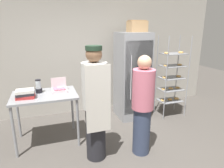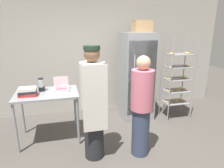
# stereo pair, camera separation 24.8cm
# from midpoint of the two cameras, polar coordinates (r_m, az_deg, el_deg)

# --- Properties ---
(ground_plane) EXTENTS (14.00, 14.00, 0.00)m
(ground_plane) POSITION_cam_midpoint_polar(r_m,az_deg,el_deg) (3.27, 6.94, -22.34)
(ground_plane) COLOR #4C4742
(back_wall) EXTENTS (6.40, 0.12, 2.91)m
(back_wall) POSITION_cam_midpoint_polar(r_m,az_deg,el_deg) (4.87, -2.73, 9.32)
(back_wall) COLOR #ADA89E
(back_wall) RESTS_ON ground_plane
(refrigerator) EXTENTS (0.67, 0.69, 1.92)m
(refrigerator) POSITION_cam_midpoint_polar(r_m,az_deg,el_deg) (4.49, 8.58, 2.12)
(refrigerator) COLOR gray
(refrigerator) RESTS_ON ground_plane
(baking_rack) EXTENTS (0.59, 0.43, 1.85)m
(baking_rack) POSITION_cam_midpoint_polar(r_m,az_deg,el_deg) (4.72, 19.58, 1.26)
(baking_rack) COLOR #93969B
(baking_rack) RESTS_ON ground_plane
(prep_counter) EXTENTS (1.08, 0.74, 0.91)m
(prep_counter) POSITION_cam_midpoint_polar(r_m,az_deg,el_deg) (3.69, -16.24, -3.91)
(prep_counter) COLOR gray
(prep_counter) RESTS_ON ground_plane
(donut_box) EXTENTS (0.27, 0.20, 0.24)m
(donut_box) POSITION_cam_midpoint_polar(r_m,az_deg,el_deg) (3.68, -12.44, -1.21)
(donut_box) COLOR silver
(donut_box) RESTS_ON prep_counter
(blender_pitcher) EXTENTS (0.12, 0.12, 0.24)m
(blender_pitcher) POSITION_cam_midpoint_polar(r_m,az_deg,el_deg) (3.75, -17.78, -0.37)
(blender_pitcher) COLOR black
(blender_pitcher) RESTS_ON prep_counter
(binder_stack) EXTENTS (0.29, 0.22, 0.14)m
(binder_stack) POSITION_cam_midpoint_polar(r_m,az_deg,el_deg) (3.56, -21.15, -2.11)
(binder_stack) COLOR #B72D2D
(binder_stack) RESTS_ON prep_counter
(cardboard_storage_box) EXTENTS (0.39, 0.30, 0.25)m
(cardboard_storage_box) POSITION_cam_midpoint_polar(r_m,az_deg,el_deg) (4.50, 10.20, 15.93)
(cardboard_storage_box) COLOR tan
(cardboard_storage_box) RESTS_ON refrigerator
(person_baker) EXTENTS (0.38, 0.39, 1.77)m
(person_baker) POSITION_cam_midpoint_polar(r_m,az_deg,el_deg) (3.01, -3.03, -5.43)
(person_baker) COLOR #232328
(person_baker) RESTS_ON ground_plane
(person_customer) EXTENTS (0.34, 0.34, 1.62)m
(person_customer) POSITION_cam_midpoint_polar(r_m,az_deg,el_deg) (3.16, 10.68, -6.41)
(person_customer) COLOR #333D56
(person_customer) RESTS_ON ground_plane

